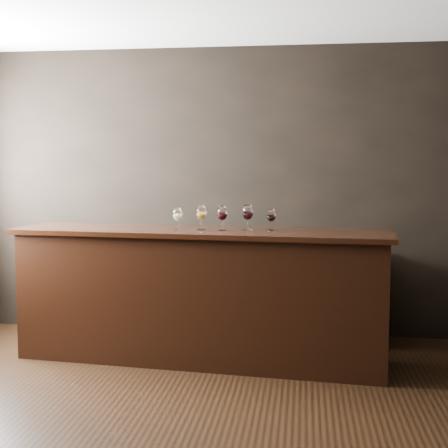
# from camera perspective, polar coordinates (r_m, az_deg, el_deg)

# --- Properties ---
(ground) EXTENTS (5.00, 5.00, 0.00)m
(ground) POSITION_cam_1_polar(r_m,az_deg,el_deg) (4.26, -5.50, -17.61)
(ground) COLOR black
(ground) RESTS_ON ground
(room_shell) EXTENTS (5.02, 4.52, 2.81)m
(room_shell) POSITION_cam_1_polar(r_m,az_deg,el_deg) (4.09, -8.58, 7.39)
(room_shell) COLOR black
(room_shell) RESTS_ON ground
(bar_counter) EXTENTS (3.14, 0.97, 1.08)m
(bar_counter) POSITION_cam_1_polar(r_m,az_deg,el_deg) (5.34, -2.14, -6.73)
(bar_counter) COLOR black
(bar_counter) RESTS_ON ground
(bar_top) EXTENTS (3.25, 1.05, 0.04)m
(bar_top) POSITION_cam_1_polar(r_m,az_deg,el_deg) (5.25, -2.16, -0.74)
(bar_top) COLOR black
(bar_top) RESTS_ON bar_counter
(back_bar_shelf) EXTENTS (2.37, 0.40, 0.85)m
(back_bar_shelf) POSITION_cam_1_polar(r_m,az_deg,el_deg) (6.00, 2.74, -6.50)
(back_bar_shelf) COLOR black
(back_bar_shelf) RESTS_ON ground
(glass_white) EXTENTS (0.08, 0.08, 0.19)m
(glass_white) POSITION_cam_1_polar(r_m,az_deg,el_deg) (5.25, -4.28, 0.85)
(glass_white) COLOR white
(glass_white) RESTS_ON bar_top
(glass_amber) EXTENTS (0.09, 0.09, 0.20)m
(glass_amber) POSITION_cam_1_polar(r_m,az_deg,el_deg) (5.24, -2.08, 0.97)
(glass_amber) COLOR white
(glass_amber) RESTS_ON bar_top
(glass_red_a) EXTENTS (0.09, 0.09, 0.21)m
(glass_red_a) POSITION_cam_1_polar(r_m,az_deg,el_deg) (5.19, -0.17, 0.95)
(glass_red_a) COLOR white
(glass_red_a) RESTS_ON bar_top
(glass_red_b) EXTENTS (0.09, 0.09, 0.22)m
(glass_red_b) POSITION_cam_1_polar(r_m,az_deg,el_deg) (5.19, 2.18, 1.02)
(glass_red_b) COLOR white
(glass_red_b) RESTS_ON bar_top
(glass_red_c) EXTENTS (0.08, 0.08, 0.18)m
(glass_red_c) POSITION_cam_1_polar(r_m,az_deg,el_deg) (5.20, 4.35, 0.74)
(glass_red_c) COLOR white
(glass_red_c) RESTS_ON bar_top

